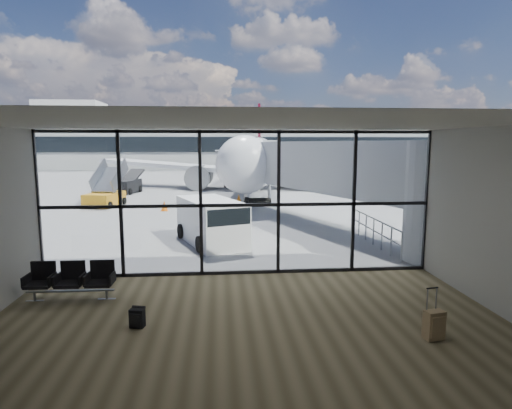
{
  "coord_description": "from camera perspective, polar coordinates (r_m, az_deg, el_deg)",
  "views": [
    {
      "loc": [
        -0.64,
        -13.05,
        4.07
      ],
      "look_at": [
        0.76,
        3.0,
        1.79
      ],
      "focal_mm": 30.0,
      "sensor_mm": 36.0,
      "label": 1
    }
  ],
  "objects": [
    {
      "name": "mobile_stairs",
      "position": [
        29.93,
        -19.47,
        0.94
      ],
      "size": [
        2.39,
        3.78,
        2.48
      ],
      "rotation": [
        0.0,
        0.0,
        -0.21
      ],
      "color": "#B97B15",
      "rests_on": "ground"
    },
    {
      "name": "seating_row",
      "position": [
        12.43,
        -23.39,
        -9.06
      ],
      "size": [
        2.25,
        0.65,
        1.0
      ],
      "rotation": [
        0.0,
        0.0,
        -0.01
      ],
      "color": "gray",
      "rests_on": "ground"
    },
    {
      "name": "far_terminal",
      "position": [
        75.03,
        -4.99,
        8.15
      ],
      "size": [
        80.0,
        12.2,
        11.0
      ],
      "color": "#A2A39E",
      "rests_on": "ground"
    },
    {
      "name": "traffic_cone_c",
      "position": [
        29.4,
        -2.31,
        0.72
      ],
      "size": [
        0.46,
        0.46,
        0.65
      ],
      "color": "orange",
      "rests_on": "ground"
    },
    {
      "name": "backpack",
      "position": [
        10.21,
        -15.58,
        -14.36
      ],
      "size": [
        0.35,
        0.34,
        0.47
      ],
      "rotation": [
        0.0,
        0.0,
        -0.23
      ],
      "color": "black",
      "rests_on": "ground"
    },
    {
      "name": "tree_5",
      "position": [
        86.28,
        -14.75,
        9.01
      ],
      "size": [
        6.27,
        6.27,
        9.03
      ],
      "color": "#382619",
      "rests_on": "ground"
    },
    {
      "name": "ground",
      "position": [
        53.21,
        -4.29,
        3.66
      ],
      "size": [
        220.0,
        220.0,
        0.0
      ],
      "primitive_type": "plane",
      "color": "slate",
      "rests_on": "ground"
    },
    {
      "name": "service_van",
      "position": [
        17.68,
        -5.89,
        -2.23
      ],
      "size": [
        3.11,
        4.51,
        1.8
      ],
      "rotation": [
        0.0,
        0.0,
        0.35
      ],
      "color": "white",
      "rests_on": "ground"
    },
    {
      "name": "traffic_cone_b",
      "position": [
        25.69,
        -6.5,
        -0.38
      ],
      "size": [
        0.47,
        0.47,
        0.67
      ],
      "color": "orange",
      "rests_on": "ground"
    },
    {
      "name": "suitcase",
      "position": [
        9.98,
        22.68,
        -14.58
      ],
      "size": [
        0.45,
        0.36,
        1.1
      ],
      "rotation": [
        0.0,
        0.0,
        0.21
      ],
      "color": "#917750",
      "rests_on": "ground"
    },
    {
      "name": "apron_railing",
      "position": [
        18.01,
        15.4,
        -2.95
      ],
      "size": [
        0.06,
        5.46,
        1.11
      ],
      "color": "gray",
      "rests_on": "ground"
    },
    {
      "name": "airliner",
      "position": [
        41.23,
        -0.15,
        6.28
      ],
      "size": [
        30.43,
        35.4,
        9.14
      ],
      "rotation": [
        0.0,
        0.0,
        -0.12
      ],
      "color": "white",
      "rests_on": "ground"
    },
    {
      "name": "glass_curtain_wall",
      "position": [
        13.2,
        -2.17,
        0.12
      ],
      "size": [
        12.1,
        0.12,
        4.5
      ],
      "color": "white",
      "rests_on": "ground"
    },
    {
      "name": "tree_2",
      "position": [
        91.02,
        -26.11,
        8.4
      ],
      "size": [
        6.27,
        6.27,
        9.03
      ],
      "color": "#382619",
      "rests_on": "ground"
    },
    {
      "name": "tree_3",
      "position": [
        89.05,
        -22.42,
        7.83
      ],
      "size": [
        4.95,
        4.95,
        7.12
      ],
      "color": "#382619",
      "rests_on": "ground"
    },
    {
      "name": "traffic_cone_a",
      "position": [
        26.83,
        -12.13,
        -0.19
      ],
      "size": [
        0.44,
        0.44,
        0.63
      ],
      "color": "orange",
      "rests_on": "ground"
    },
    {
      "name": "belt_loader",
      "position": [
        37.26,
        -16.82,
        2.45
      ],
      "size": [
        2.24,
        4.35,
        1.91
      ],
      "rotation": [
        0.0,
        0.0,
        -0.21
      ],
      "color": "black",
      "rests_on": "ground"
    },
    {
      "name": "tree_4",
      "position": [
        87.47,
        -18.65,
        8.43
      ],
      "size": [
        5.61,
        5.61,
        8.07
      ],
      "color": "#382619",
      "rests_on": "ground"
    },
    {
      "name": "tree_1",
      "position": [
        93.31,
        -29.55,
        7.76
      ],
      "size": [
        5.61,
        5.61,
        8.07
      ],
      "color": "#382619",
      "rests_on": "ground"
    },
    {
      "name": "jet_bridge",
      "position": [
        20.92,
        10.41,
        4.34
      ],
      "size": [
        8.0,
        16.5,
        4.33
      ],
      "color": "#ABADB0",
      "rests_on": "ground"
    },
    {
      "name": "lounge_shell",
      "position": [
        8.4,
        -0.56,
        -1.67
      ],
      "size": [
        12.02,
        8.01,
        4.51
      ],
      "color": "brown",
      "rests_on": "ground"
    }
  ]
}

